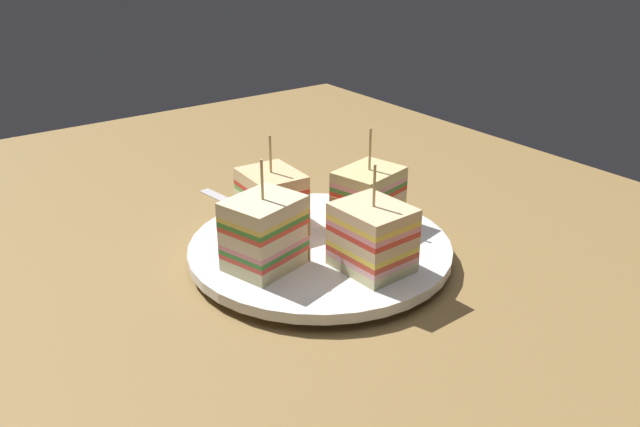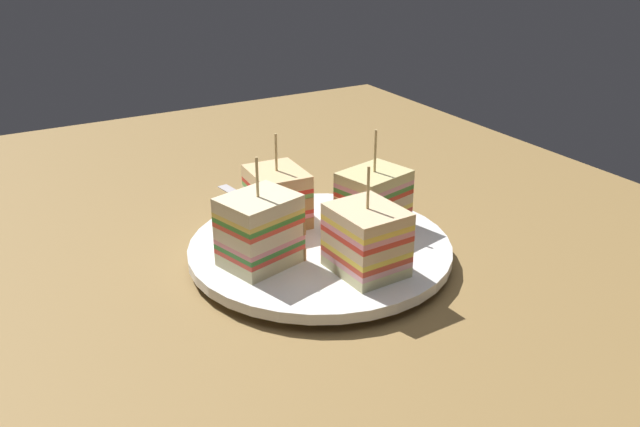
# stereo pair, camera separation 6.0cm
# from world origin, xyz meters

# --- Properties ---
(ground_plane) EXTENTS (1.12, 0.85, 0.02)m
(ground_plane) POSITION_xyz_m (0.00, 0.00, -0.01)
(ground_plane) COLOR olive
(plate) EXTENTS (0.24, 0.24, 0.02)m
(plate) POSITION_xyz_m (0.00, 0.00, 0.01)
(plate) COLOR white
(plate) RESTS_ON ground_plane
(sandwich_wedge_0) EXTENTS (0.06, 0.05, 0.09)m
(sandwich_wedge_0) POSITION_xyz_m (0.06, 0.01, 0.05)
(sandwich_wedge_0) COLOR beige
(sandwich_wedge_0) RESTS_ON plate
(sandwich_wedge_1) EXTENTS (0.06, 0.07, 0.10)m
(sandwich_wedge_1) POSITION_xyz_m (-0.01, 0.06, 0.05)
(sandwich_wedge_1) COLOR beige
(sandwich_wedge_1) RESTS_ON plate
(sandwich_wedge_2) EXTENTS (0.06, 0.05, 0.09)m
(sandwich_wedge_2) POSITION_xyz_m (-0.06, -0.01, 0.04)
(sandwich_wedge_2) COLOR #CFC67A
(sandwich_wedge_2) RESTS_ON plate
(sandwich_wedge_3) EXTENTS (0.06, 0.07, 0.10)m
(sandwich_wedge_3) POSITION_xyz_m (0.01, -0.06, 0.05)
(sandwich_wedge_3) COLOR beige
(sandwich_wedge_3) RESTS_ON plate
(spoon) EXTENTS (0.15, 0.04, 0.01)m
(spoon) POSITION_xyz_m (-0.11, 0.01, 0.00)
(spoon) COLOR silver
(spoon) RESTS_ON ground_plane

